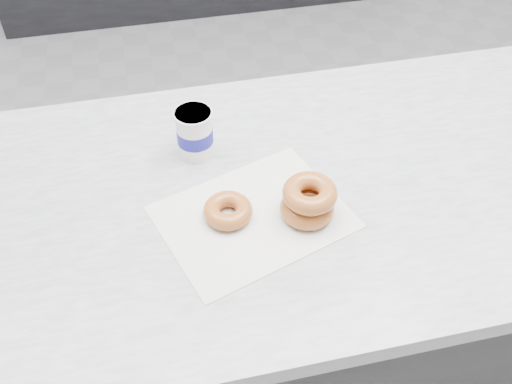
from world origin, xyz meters
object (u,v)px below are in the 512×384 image
(counter, at_px, (356,295))
(coffee_cup, at_px, (195,133))
(donut_stack, at_px, (308,201))
(donut_single, at_px, (228,211))

(counter, bearing_deg, coffee_cup, 158.95)
(counter, relative_size, donut_stack, 20.89)
(counter, xyz_separation_m, coffee_cup, (-0.37, 0.14, 0.50))
(counter, bearing_deg, donut_stack, -156.79)
(donut_stack, relative_size, coffee_cup, 1.37)
(donut_single, relative_size, coffee_cup, 0.88)
(counter, height_order, donut_stack, donut_stack)
(counter, height_order, coffee_cup, coffee_cup)
(counter, distance_m, donut_single, 0.58)
(counter, xyz_separation_m, donut_stack, (-0.19, -0.08, 0.49))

